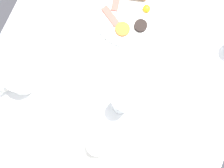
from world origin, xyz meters
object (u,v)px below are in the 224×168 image
(water_glass_tall, at_px, (121,102))
(napkin_folded, at_px, (52,18))
(breakfast_plate, at_px, (129,13))
(teacup_with_saucer_left, at_px, (97,145))
(knife_by_plate, at_px, (215,83))
(fork_spare, at_px, (84,76))
(fork_by_plate, at_px, (172,112))
(teapot_near, at_px, (21,77))

(water_glass_tall, height_order, napkin_folded, water_glass_tall)
(breakfast_plate, height_order, teacup_with_saucer_left, teacup_with_saucer_left)
(water_glass_tall, xyz_separation_m, knife_by_plate, (-0.30, -0.22, -0.06))
(water_glass_tall, height_order, fork_spare, water_glass_tall)
(fork_by_plate, bearing_deg, water_glass_tall, 14.15)
(breakfast_plate, bearing_deg, fork_by_plate, 134.79)
(teapot_near, bearing_deg, water_glass_tall, -50.70)
(breakfast_plate, bearing_deg, teacup_with_saucer_left, 99.59)
(breakfast_plate, xyz_separation_m, fork_spare, (0.07, 0.31, -0.01))
(teacup_with_saucer_left, bearing_deg, water_glass_tall, -96.87)
(teapot_near, height_order, water_glass_tall, water_glass_tall)
(fork_spare, bearing_deg, fork_by_plate, -179.64)
(knife_by_plate, xyz_separation_m, fork_spare, (0.48, 0.17, 0.00))
(teacup_with_saucer_left, xyz_separation_m, fork_by_plate, (-0.21, -0.22, -0.02))
(teacup_with_saucer_left, relative_size, fork_by_plate, 0.93)
(breakfast_plate, xyz_separation_m, teacup_with_saucer_left, (-0.09, 0.53, 0.02))
(teapot_near, relative_size, water_glass_tall, 1.38)
(knife_by_plate, relative_size, fork_spare, 1.14)
(teacup_with_saucer_left, distance_m, napkin_folded, 0.54)
(breakfast_plate, relative_size, teapot_near, 1.52)
(napkin_folded, xyz_separation_m, fork_by_plate, (-0.58, 0.17, -0.00))
(knife_by_plate, bearing_deg, water_glass_tall, 35.72)
(knife_by_plate, bearing_deg, teapot_near, 21.80)
(fork_by_plate, relative_size, fork_spare, 1.14)
(knife_by_plate, height_order, fork_spare, same)
(teacup_with_saucer_left, relative_size, water_glass_tall, 1.20)
(breakfast_plate, height_order, fork_by_plate, breakfast_plate)
(teapot_near, xyz_separation_m, knife_by_plate, (-0.69, -0.28, -0.04))
(fork_by_plate, height_order, fork_spare, same)
(teapot_near, bearing_deg, fork_by_plate, -48.75)
(teapot_near, height_order, knife_by_plate, teapot_near)
(teacup_with_saucer_left, height_order, napkin_folded, teacup_with_saucer_left)
(fork_by_plate, xyz_separation_m, knife_by_plate, (-0.11, -0.17, -0.00))
(napkin_folded, height_order, fork_by_plate, napkin_folded)
(breakfast_plate, height_order, teapot_near, teapot_near)
(teapot_near, xyz_separation_m, napkin_folded, (0.01, -0.27, -0.04))
(fork_spare, bearing_deg, breakfast_plate, -102.10)
(napkin_folded, bearing_deg, knife_by_plate, -179.63)
(teapot_near, height_order, fork_by_plate, teapot_near)
(water_glass_tall, bearing_deg, breakfast_plate, -72.72)
(teacup_with_saucer_left, height_order, knife_by_plate, teacup_with_saucer_left)
(teapot_near, xyz_separation_m, water_glass_tall, (-0.38, -0.06, 0.02))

